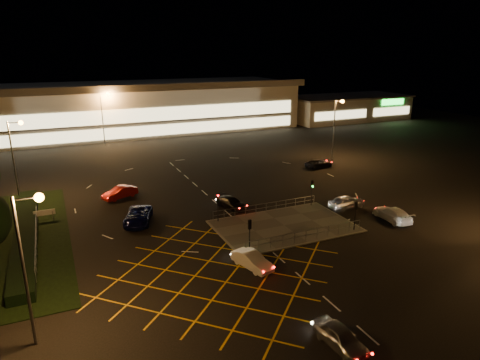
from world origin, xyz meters
name	(u,v)px	position (x,y,z in m)	size (l,w,h in m)	color
ground	(259,223)	(0.00, 0.00, 0.00)	(180.00, 180.00, 0.00)	black
pedestrian_island	(284,226)	(2.00, -2.00, 0.06)	(14.00, 9.00, 0.12)	#4C4944
hedge	(26,234)	(-23.00, 6.00, 0.50)	(2.00, 26.00, 1.00)	black
supermarket	(140,107)	(0.00, 61.95, 5.31)	(72.00, 26.50, 10.50)	beige
retail_unit_a	(325,109)	(46.00, 53.97, 3.21)	(18.80, 14.80, 6.35)	beige
retail_unit_b	(373,106)	(62.00, 53.96, 3.22)	(14.80, 14.80, 6.35)	beige
streetlight_sw	(29,250)	(-21.56, -12.00, 6.56)	(1.78, 0.56, 10.03)	slate
streetlight_nw	(16,150)	(-23.56, 18.00, 6.56)	(1.78, 0.56, 10.03)	slate
streetlight_ne	(336,121)	(24.44, 20.00, 6.56)	(1.78, 0.56, 10.03)	slate
streetlight_far_left	(104,111)	(-9.56, 48.00, 6.56)	(1.78, 0.56, 10.03)	slate
streetlight_far_right	(280,100)	(30.44, 50.00, 6.56)	(1.78, 0.56, 10.03)	slate
signal_sw	(250,229)	(-4.00, -5.99, 2.37)	(0.28, 0.30, 3.15)	black
signal_se	(356,210)	(8.00, -5.99, 2.37)	(0.28, 0.30, 3.15)	black
signal_nw	(218,202)	(-4.00, 1.99, 2.37)	(0.28, 0.30, 3.15)	black
signal_ne	(312,188)	(8.00, 1.99, 2.37)	(0.28, 0.30, 3.15)	black
car_near_silver	(341,337)	(-4.36, -20.18, 0.70)	(1.66, 4.13, 1.41)	#B3B6BB
car_queue_white	(252,260)	(-5.01, -8.64, 0.69)	(1.46, 4.18, 1.38)	silver
car_left_blue	(138,216)	(-11.96, 5.38, 0.78)	(2.59, 5.61, 1.56)	#0B1044
car_far_dkgrey	(231,203)	(-0.95, 5.46, 0.64)	(1.78, 4.38, 1.27)	black
car_right_silver	(347,202)	(11.50, -0.22, 0.79)	(1.86, 4.62, 1.57)	silver
car_circ_red	(120,192)	(-12.45, 14.42, 0.74)	(1.57, 4.51, 1.49)	maroon
car_east_grey	(319,163)	(18.93, 16.48, 0.64)	(2.11, 4.57, 1.27)	black
car_approach_white	(392,214)	(13.74, -5.31, 0.73)	(2.06, 5.06, 1.47)	silver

